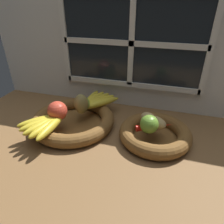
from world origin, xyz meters
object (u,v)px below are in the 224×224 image
at_px(banana_bunch_front, 45,124).
at_px(potato_oblong, 149,118).
at_px(apple_red_front, 57,111).
at_px(pear_brown, 81,104).
at_px(banana_bunch_back, 96,101).
at_px(fruit_bowl_right, 155,134).
at_px(potato_large, 156,123).
at_px(lime_near, 149,124).
at_px(fruit_bowl_left, 73,120).
at_px(apple_green_back, 82,104).
at_px(chili_pepper, 154,126).

relative_size(banana_bunch_front, potato_oblong, 2.78).
relative_size(apple_red_front, pear_brown, 0.91).
bearing_deg(banana_bunch_back, apple_red_front, -119.99).
height_order(fruit_bowl_right, potato_large, potato_large).
bearing_deg(potato_large, potato_oblong, 142.13).
distance_m(banana_bunch_front, lime_near, 0.39).
bearing_deg(lime_near, fruit_bowl_right, 56.31).
distance_m(fruit_bowl_right, potato_oblong, 0.07).
relative_size(fruit_bowl_left, potato_large, 4.49).
bearing_deg(fruit_bowl_right, apple_red_front, -172.46).
relative_size(apple_green_back, lime_near, 1.00).
bearing_deg(apple_red_front, pear_brown, 46.81).
relative_size(fruit_bowl_left, banana_bunch_front, 1.89).
height_order(pear_brown, potato_oblong, pear_brown).
relative_size(apple_green_back, pear_brown, 0.78).
bearing_deg(banana_bunch_front, banana_bunch_back, 63.94).
xyz_separation_m(fruit_bowl_right, banana_bunch_back, (-0.29, 0.12, 0.04)).
height_order(apple_red_front, pear_brown, pear_brown).
bearing_deg(fruit_bowl_right, fruit_bowl_left, 180.00).
bearing_deg(apple_red_front, banana_bunch_back, 60.01).
bearing_deg(lime_near, apple_red_front, -177.49).
relative_size(apple_green_back, banana_bunch_front, 0.36).
height_order(potato_large, lime_near, lime_near).
bearing_deg(fruit_bowl_right, banana_bunch_back, 157.31).
xyz_separation_m(pear_brown, potato_large, (0.31, -0.02, -0.02)).
xyz_separation_m(fruit_bowl_right, apple_red_front, (-0.38, -0.05, 0.07)).
relative_size(apple_red_front, banana_bunch_front, 0.42).
height_order(fruit_bowl_right, pear_brown, pear_brown).
height_order(apple_green_back, chili_pepper, apple_green_back).
xyz_separation_m(pear_brown, banana_bunch_back, (0.03, 0.10, -0.03)).
bearing_deg(potato_large, fruit_bowl_left, 180.00).
xyz_separation_m(banana_bunch_back, chili_pepper, (0.28, -0.13, -0.00)).
bearing_deg(banana_bunch_back, chili_pepper, -25.17).
relative_size(banana_bunch_back, potato_large, 2.56).
height_order(apple_green_back, potato_oblong, apple_green_back).
height_order(banana_bunch_back, potato_large, potato_large).
distance_m(pear_brown, potato_large, 0.32).
height_order(pear_brown, chili_pepper, pear_brown).
bearing_deg(potato_oblong, fruit_bowl_left, -175.40).
height_order(apple_red_front, apple_green_back, apple_red_front).
height_order(fruit_bowl_left, lime_near, lime_near).
distance_m(banana_bunch_back, lime_near, 0.30).
distance_m(apple_green_back, banana_bunch_front, 0.18).
distance_m(banana_bunch_back, potato_oblong, 0.27).
xyz_separation_m(apple_red_front, pear_brown, (0.07, 0.07, 0.00)).
height_order(apple_red_front, potato_oblong, apple_red_front).
bearing_deg(fruit_bowl_left, pear_brown, 35.59).
bearing_deg(fruit_bowl_left, banana_bunch_back, 62.89).
bearing_deg(apple_green_back, fruit_bowl_left, -121.32).
height_order(banana_bunch_front, potato_large, potato_large).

